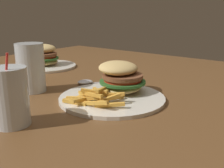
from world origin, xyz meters
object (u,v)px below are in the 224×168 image
meal_plate_near (116,86)px  spoon (87,82)px  meal_plate_far (45,60)px  beer_glass (31,70)px  juice_glass (10,99)px

meal_plate_near → spoon: meal_plate_near is taller
meal_plate_far → spoon: bearing=-104.2°
spoon → beer_glass: bearing=11.3°
meal_plate_near → spoon: 0.18m
meal_plate_near → juice_glass: juice_glass is taller
juice_glass → spoon: bearing=16.5°
spoon → meal_plate_far: size_ratio=0.56×
meal_plate_near → juice_glass: size_ratio=1.83×
spoon → meal_plate_far: bearing=-67.9°
beer_glass → meal_plate_far: (0.26, 0.27, -0.04)m
juice_glass → meal_plate_far: juice_glass is taller
meal_plate_near → beer_glass: bearing=116.1°
beer_glass → spoon: beer_glass is taller
meal_plate_near → meal_plate_far: (0.14, 0.52, 0.00)m
meal_plate_near → spoon: bearing=73.2°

